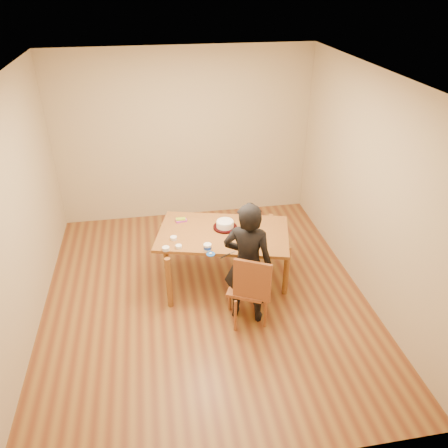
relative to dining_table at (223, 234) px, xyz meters
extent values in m
cube|color=brown|center=(-0.28, -0.30, -0.73)|extent=(4.00, 4.50, 0.00)
cube|color=silver|center=(-0.28, -0.30, 1.97)|extent=(4.00, 4.50, 0.00)
cube|color=tan|center=(-0.28, 1.95, 0.62)|extent=(4.00, 0.00, 2.70)
cube|color=tan|center=(-2.28, -0.30, 0.62)|extent=(0.00, 4.50, 2.70)
cube|color=tan|center=(1.72, -0.30, 0.62)|extent=(0.00, 4.50, 2.70)
cube|color=brown|center=(0.00, 0.00, 0.00)|extent=(1.82, 1.35, 0.04)
cube|color=brown|center=(0.15, -0.78, -0.28)|extent=(0.55, 0.55, 0.04)
cylinder|color=#B60C1C|center=(0.04, 0.10, 0.03)|extent=(0.30, 0.30, 0.02)
cylinder|color=white|center=(0.04, 0.10, 0.08)|extent=(0.22, 0.22, 0.07)
ellipsoid|color=white|center=(0.04, 0.10, 0.13)|extent=(0.22, 0.22, 0.03)
cylinder|color=white|center=(-0.25, -0.37, 0.06)|extent=(0.09, 0.09, 0.08)
cylinder|color=blue|center=(-0.23, -0.46, 0.02)|extent=(0.10, 0.10, 0.01)
ellipsoid|color=white|center=(-0.23, -0.46, 0.04)|extent=(0.04, 0.04, 0.02)
cylinder|color=white|center=(-0.58, -0.26, 0.04)|extent=(0.08, 0.08, 0.04)
cylinder|color=white|center=(-0.63, -0.06, 0.04)|extent=(0.08, 0.08, 0.04)
cylinder|color=white|center=(-0.74, -0.28, 0.04)|extent=(0.09, 0.09, 0.04)
cube|color=#E034A5|center=(-0.50, 0.37, 0.03)|extent=(0.15, 0.10, 0.02)
cube|color=green|center=(-0.50, 0.37, 0.05)|extent=(0.13, 0.06, 0.02)
cube|color=black|center=(-0.07, -0.52, 0.02)|extent=(0.13, 0.08, 0.01)
imported|color=black|center=(0.15, -0.73, 0.03)|extent=(0.65, 0.55, 1.53)
camera|label=1|loc=(-0.80, -4.62, 2.88)|focal=35.00mm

